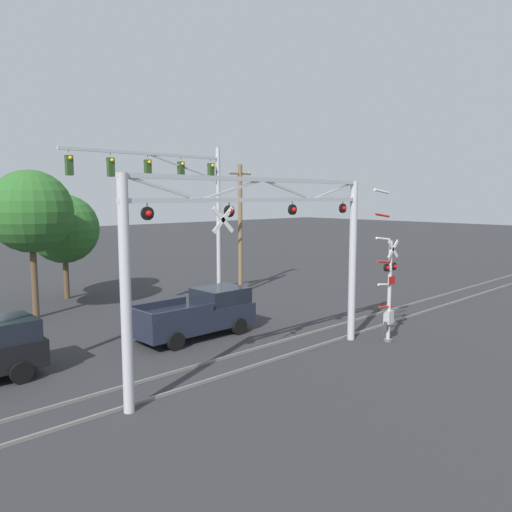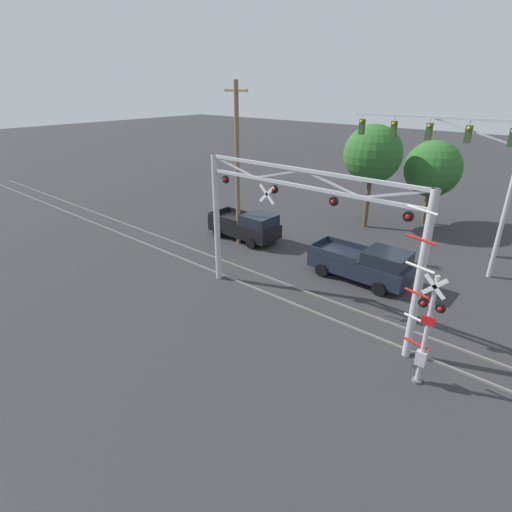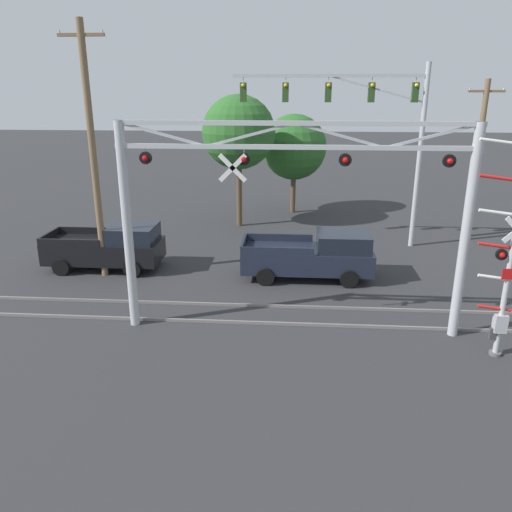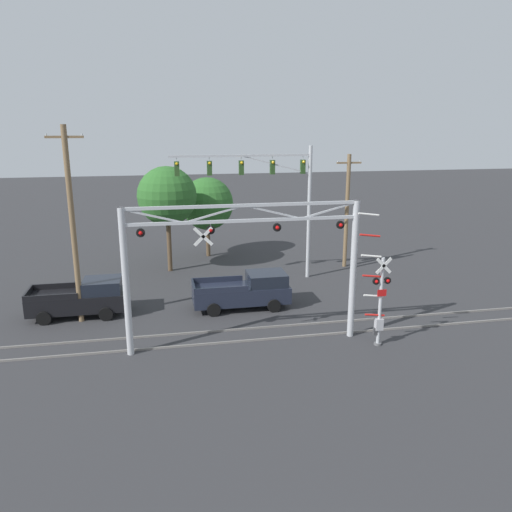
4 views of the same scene
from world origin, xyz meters
The scene contains 9 objects.
rail_track_near centered at (0.00, 15.60, 0.05)m, with size 80.00×0.08×0.10m, color gray.
rail_track_far centered at (0.00, 17.03, 0.05)m, with size 80.00×0.08×0.10m, color gray.
crossing_gantry centered at (-0.01, 15.31, 4.26)m, with size 10.87×0.31×6.73m.
crossing_signal_mast centered at (6.08, 14.05, 2.24)m, with size 1.75×0.35×6.40m.
traffic_signal_span centered at (3.71, 25.22, 6.19)m, with size 9.19×0.39×8.83m.
pickup_truck_lead centered at (0.92, 20.23, 0.99)m, with size 5.43×2.33×1.99m.
utility_pole_right centered at (9.53, 27.23, 4.21)m, with size 1.80×0.28×8.13m.
background_tree_beyond_span centered at (-3.10, 28.56, 5.34)m, with size 4.09×4.09×7.40m.
background_tree_far_left_verge centered at (0.00, 32.20, 4.18)m, with size 4.07×4.07×6.22m.
Camera 1 is at (-11.96, 2.99, 6.09)m, focal length 35.00 mm.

